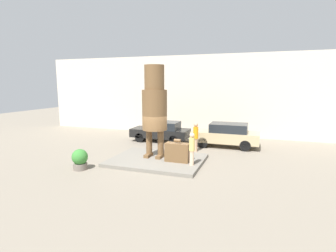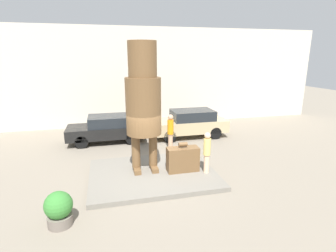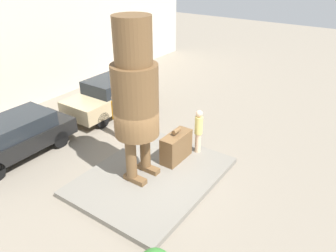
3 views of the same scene
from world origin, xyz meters
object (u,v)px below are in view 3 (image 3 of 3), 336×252
object	(u,v)px
parked_car_black	(16,136)
worker_hivis	(116,114)
statue_figure	(135,91)
giant_suitcase	(176,147)
tourist	(199,130)
parked_car_tan	(111,94)

from	to	relation	value
parked_car_black	worker_hivis	world-z (taller)	worker_hivis
statue_figure	giant_suitcase	world-z (taller)	statue_figure
tourist	worker_hivis	size ratio (longest dim) A/B	0.90
tourist	parked_car_black	xyz separation A→B (m)	(-3.71, 5.44, -0.29)
tourist	parked_car_black	bearing A→B (deg)	124.28
parked_car_black	parked_car_tan	bearing A→B (deg)	178.26
tourist	parked_car_tan	xyz separation A→B (m)	(1.05, 5.29, -0.24)
tourist	worker_hivis	distance (m)	3.46
statue_figure	parked_car_tan	xyz separation A→B (m)	(3.38, 4.45, -2.28)
parked_car_tan	worker_hivis	bearing A→B (deg)	48.76
statue_figure	giant_suitcase	distance (m)	2.89
parked_car_tan	tourist	bearing A→B (deg)	78.82
tourist	worker_hivis	world-z (taller)	worker_hivis
parked_car_tan	worker_hivis	world-z (taller)	worker_hivis
statue_figure	parked_car_tan	bearing A→B (deg)	52.75
tourist	worker_hivis	xyz separation A→B (m)	(-0.61, 3.40, -0.08)
giant_suitcase	tourist	bearing A→B (deg)	-23.06
statue_figure	worker_hivis	xyz separation A→B (m)	(1.72, 2.56, -2.12)
parked_car_black	giant_suitcase	bearing A→B (deg)	119.24
statue_figure	parked_car_black	size ratio (longest dim) A/B	1.19
giant_suitcase	worker_hivis	xyz separation A→B (m)	(0.26, 3.03, 0.33)
statue_figure	giant_suitcase	xyz separation A→B (m)	(1.47, -0.48, -2.45)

